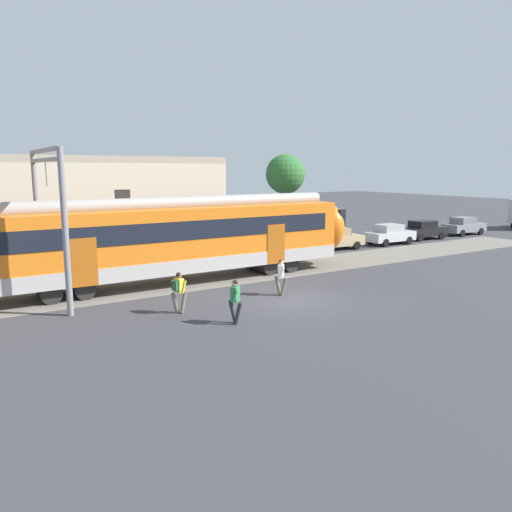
{
  "coord_description": "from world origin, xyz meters",
  "views": [
    {
      "loc": [
        -12.64,
        -16.99,
        5.67
      ],
      "look_at": [
        -0.23,
        2.73,
        1.6
      ],
      "focal_mm": 35.0,
      "sensor_mm": 36.0,
      "label": 1
    }
  ],
  "objects_px": {
    "parked_car_tan": "(336,239)",
    "parked_car_black": "(424,230)",
    "pedestrian_green": "(235,299)",
    "parked_car_silver": "(390,234)",
    "pedestrian_yellow": "(178,289)",
    "parked_car_grey": "(464,226)",
    "pedestrian_white": "(281,275)"
  },
  "relations": [
    {
      "from": "pedestrian_green",
      "to": "pedestrian_white",
      "type": "height_order",
      "value": "same"
    },
    {
      "from": "parked_car_tan",
      "to": "parked_car_grey",
      "type": "height_order",
      "value": "same"
    },
    {
      "from": "pedestrian_yellow",
      "to": "pedestrian_white",
      "type": "xyz_separation_m",
      "value": [
        5.08,
        0.19,
        -0.03
      ]
    },
    {
      "from": "parked_car_tan",
      "to": "parked_car_black",
      "type": "distance_m",
      "value": 9.53
    },
    {
      "from": "pedestrian_yellow",
      "to": "pedestrian_green",
      "type": "bearing_deg",
      "value": -62.81
    },
    {
      "from": "pedestrian_yellow",
      "to": "parked_car_tan",
      "type": "xyz_separation_m",
      "value": [
        15.93,
        8.88,
        -0.21
      ]
    },
    {
      "from": "parked_car_black",
      "to": "parked_car_grey",
      "type": "bearing_deg",
      "value": 0.76
    },
    {
      "from": "pedestrian_white",
      "to": "parked_car_tan",
      "type": "distance_m",
      "value": 13.9
    },
    {
      "from": "pedestrian_green",
      "to": "parked_car_grey",
      "type": "bearing_deg",
      "value": 21.18
    },
    {
      "from": "pedestrian_yellow",
      "to": "parked_car_tan",
      "type": "bearing_deg",
      "value": 29.12
    },
    {
      "from": "parked_car_silver",
      "to": "parked_car_black",
      "type": "xyz_separation_m",
      "value": [
        4.43,
        0.48,
        0.0
      ]
    },
    {
      "from": "pedestrian_yellow",
      "to": "parked_car_silver",
      "type": "relative_size",
      "value": 0.41
    },
    {
      "from": "parked_car_tan",
      "to": "parked_car_silver",
      "type": "xyz_separation_m",
      "value": [
        5.1,
        -0.33,
        0.0
      ]
    },
    {
      "from": "pedestrian_white",
      "to": "pedestrian_yellow",
      "type": "bearing_deg",
      "value": -177.87
    },
    {
      "from": "pedestrian_green",
      "to": "parked_car_black",
      "type": "bearing_deg",
      "value": 25.19
    },
    {
      "from": "parked_car_silver",
      "to": "pedestrian_green",
      "type": "bearing_deg",
      "value": -151.13
    },
    {
      "from": "parked_car_tan",
      "to": "parked_car_grey",
      "type": "relative_size",
      "value": 1.01
    },
    {
      "from": "pedestrian_yellow",
      "to": "parked_car_silver",
      "type": "distance_m",
      "value": 22.71
    },
    {
      "from": "parked_car_tan",
      "to": "parked_car_grey",
      "type": "distance_m",
      "value": 14.9
    },
    {
      "from": "pedestrian_green",
      "to": "parked_car_silver",
      "type": "distance_m",
      "value": 22.63
    },
    {
      "from": "pedestrian_green",
      "to": "parked_car_tan",
      "type": "distance_m",
      "value": 18.52
    },
    {
      "from": "parked_car_black",
      "to": "parked_car_grey",
      "type": "distance_m",
      "value": 5.36
    },
    {
      "from": "pedestrian_white",
      "to": "parked_car_silver",
      "type": "distance_m",
      "value": 18.01
    },
    {
      "from": "pedestrian_white",
      "to": "parked_car_black",
      "type": "relative_size",
      "value": 0.41
    },
    {
      "from": "parked_car_grey",
      "to": "parked_car_tan",
      "type": "bearing_deg",
      "value": -179.15
    },
    {
      "from": "parked_car_tan",
      "to": "parked_car_black",
      "type": "bearing_deg",
      "value": 0.89
    },
    {
      "from": "parked_car_silver",
      "to": "parked_car_tan",
      "type": "bearing_deg",
      "value": 176.31
    },
    {
      "from": "parked_car_silver",
      "to": "parked_car_black",
      "type": "relative_size",
      "value": 0.99
    },
    {
      "from": "pedestrian_yellow",
      "to": "pedestrian_white",
      "type": "distance_m",
      "value": 5.08
    },
    {
      "from": "pedestrian_yellow",
      "to": "parked_car_tan",
      "type": "relative_size",
      "value": 0.41
    },
    {
      "from": "pedestrian_green",
      "to": "parked_car_silver",
      "type": "height_order",
      "value": "pedestrian_green"
    },
    {
      "from": "pedestrian_yellow",
      "to": "pedestrian_green",
      "type": "distance_m",
      "value": 2.67
    }
  ]
}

